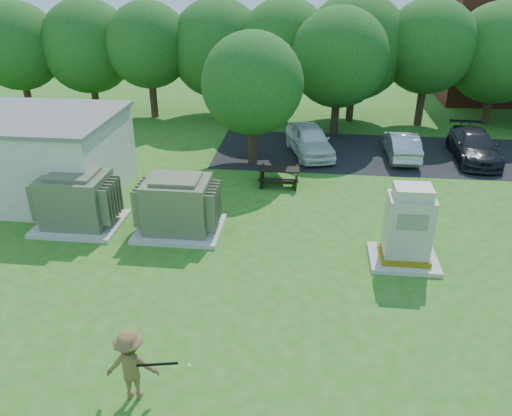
# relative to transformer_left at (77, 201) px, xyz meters

# --- Properties ---
(ground) EXTENTS (120.00, 120.00, 0.00)m
(ground) POSITION_rel_transformer_left_xyz_m (6.50, -4.50, -0.97)
(ground) COLOR #2D6619
(ground) RESTS_ON ground
(parking_strip) EXTENTS (20.00, 6.00, 0.01)m
(parking_strip) POSITION_rel_transformer_left_xyz_m (13.50, 9.00, -0.96)
(parking_strip) COLOR #232326
(parking_strip) RESTS_ON ground
(transformer_left) EXTENTS (3.00, 2.40, 2.07)m
(transformer_left) POSITION_rel_transformer_left_xyz_m (0.00, 0.00, 0.00)
(transformer_left) COLOR beige
(transformer_left) RESTS_ON ground
(transformer_right) EXTENTS (3.00, 2.40, 2.07)m
(transformer_right) POSITION_rel_transformer_left_xyz_m (3.70, 0.00, 0.00)
(transformer_right) COLOR beige
(transformer_right) RESTS_ON ground
(generator_cabinet) EXTENTS (2.15, 1.76, 2.62)m
(generator_cabinet) POSITION_rel_transformer_left_xyz_m (11.34, -1.20, 0.18)
(generator_cabinet) COLOR beige
(generator_cabinet) RESTS_ON ground
(picnic_table) EXTENTS (1.72, 1.29, 0.73)m
(picnic_table) POSITION_rel_transformer_left_xyz_m (6.94, 4.55, -0.51)
(picnic_table) COLOR black
(picnic_table) RESTS_ON ground
(batter) EXTENTS (1.21, 0.78, 1.76)m
(batter) POSITION_rel_transformer_left_xyz_m (4.60, -7.54, -0.09)
(batter) COLOR brown
(batter) RESTS_ON ground
(person_by_generator) EXTENTS (0.60, 0.45, 1.49)m
(person_by_generator) POSITION_rel_transformer_left_xyz_m (11.99, -0.47, -0.22)
(person_by_generator) COLOR black
(person_by_generator) RESTS_ON ground
(car_white) EXTENTS (2.88, 4.67, 1.48)m
(car_white) POSITION_rel_transformer_left_xyz_m (8.17, 8.55, -0.23)
(car_white) COLOR white
(car_white) RESTS_ON ground
(car_silver_a) EXTENTS (1.42, 3.89, 1.27)m
(car_silver_a) POSITION_rel_transformer_left_xyz_m (12.64, 8.56, -0.33)
(car_silver_a) COLOR #AFAEB3
(car_silver_a) RESTS_ON ground
(car_dark) EXTENTS (2.02, 4.72, 1.36)m
(car_dark) POSITION_rel_transformer_left_xyz_m (16.09, 8.69, -0.29)
(car_dark) COLOR black
(car_dark) RESTS_ON ground
(batting_equipment) EXTENTS (1.30, 0.47, 0.35)m
(batting_equipment) POSITION_rel_transformer_left_xyz_m (5.23, -7.65, 0.14)
(batting_equipment) COLOR black
(batting_equipment) RESTS_ON ground
(tree_row) EXTENTS (41.30, 13.30, 7.30)m
(tree_row) POSITION_rel_transformer_left_xyz_m (8.25, 14.00, 3.18)
(tree_row) COLOR #47301E
(tree_row) RESTS_ON ground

